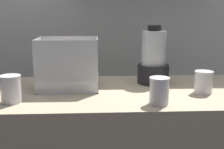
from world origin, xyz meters
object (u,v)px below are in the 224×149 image
carrot_display_bin (69,72)px  juice_cup_orange_far_left (11,90)px  juice_cup_mango_left (159,92)px  juice_cup_mango_middle (203,83)px  blender_pitcher (153,60)px

carrot_display_bin → juice_cup_orange_far_left: 0.32m
juice_cup_mango_left → juice_cup_mango_middle: size_ratio=1.09×
juice_cup_orange_far_left → juice_cup_mango_left: bearing=-5.3°
blender_pitcher → juice_cup_orange_far_left: bearing=-154.9°
carrot_display_bin → juice_cup_orange_far_left: (-0.22, -0.22, -0.03)m
juice_cup_orange_far_left → juice_cup_mango_middle: juice_cup_orange_far_left is taller
blender_pitcher → carrot_display_bin: bearing=-168.5°
carrot_display_bin → juice_cup_mango_left: 0.49m
juice_cup_mango_left → juice_cup_mango_middle: (0.25, 0.16, -0.00)m
carrot_display_bin → juice_cup_orange_far_left: size_ratio=2.50×
juice_cup_orange_far_left → juice_cup_mango_middle: 0.88m
carrot_display_bin → juice_cup_mango_left: size_ratio=2.58×
juice_cup_orange_far_left → juice_cup_mango_left: juice_cup_orange_far_left is taller
carrot_display_bin → blender_pitcher: (0.44, 0.09, 0.04)m
juice_cup_orange_far_left → blender_pitcher: bearing=25.1°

